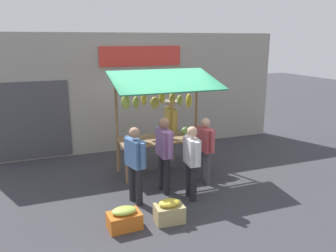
# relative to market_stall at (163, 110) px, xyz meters

# --- Properties ---
(ground_plane) EXTENTS (40.00, 40.00, 0.00)m
(ground_plane) POSITION_rel_market_stall_xyz_m (0.00, 0.06, -1.56)
(ground_plane) COLOR #38383D
(street_backdrop) EXTENTS (9.00, 0.30, 3.40)m
(street_backdrop) POSITION_rel_market_stall_xyz_m (0.06, -2.13, 0.14)
(street_backdrop) COLOR #9E998E
(street_backdrop) RESTS_ON ground
(market_stall) EXTENTS (2.50, 1.46, 2.50)m
(market_stall) POSITION_rel_market_stall_xyz_m (0.00, 0.00, 0.00)
(market_stall) COLOR olive
(market_stall) RESTS_ON ground
(vendor_with_sunhat) EXTENTS (0.44, 0.71, 1.69)m
(vendor_with_sunhat) POSITION_rel_market_stall_xyz_m (-0.48, -0.69, -0.55)
(vendor_with_sunhat) COLOR #726656
(vendor_with_sunhat) RESTS_ON ground
(shopper_in_striped_shirt) EXTENTS (0.27, 0.66, 1.53)m
(shopper_in_striped_shirt) POSITION_rel_market_stall_xyz_m (-0.65, 0.99, -0.69)
(shopper_in_striped_shirt) COLOR #4C4C51
(shopper_in_striped_shirt) RESTS_ON ground
(shopper_with_ponytail) EXTENTS (0.22, 0.70, 1.65)m
(shopper_with_ponytail) POSITION_rel_market_stall_xyz_m (0.39, 1.15, -0.60)
(shopper_with_ponytail) COLOR #232328
(shopper_with_ponytail) RESTS_ON ground
(shopper_with_shopping_bag) EXTENTS (0.26, 0.67, 1.54)m
(shopper_with_shopping_bag) POSITION_rel_market_stall_xyz_m (-0.02, 1.66, -0.68)
(shopper_with_shopping_bag) COLOR #232328
(shopper_with_shopping_bag) RESTS_ON ground
(shopper_in_grey_tee) EXTENTS (0.33, 0.66, 1.58)m
(shopper_in_grey_tee) POSITION_rel_market_stall_xyz_m (1.11, 1.43, -0.65)
(shopper_in_grey_tee) COLOR #232328
(shopper_in_grey_tee) RESTS_ON ground
(produce_crate_near) EXTENTS (0.54, 0.40, 0.43)m
(produce_crate_near) POSITION_rel_market_stall_xyz_m (0.75, 2.37, -1.36)
(produce_crate_near) COLOR tan
(produce_crate_near) RESTS_ON ground
(produce_crate_side) EXTENTS (0.59, 0.41, 0.40)m
(produce_crate_side) POSITION_rel_market_stall_xyz_m (1.56, 2.30, -1.38)
(produce_crate_side) COLOR #D1661E
(produce_crate_side) RESTS_ON ground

